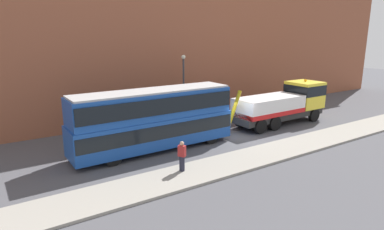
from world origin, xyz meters
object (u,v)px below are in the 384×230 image
at_px(pedestrian_onlooker, 182,156).
at_px(recovery_tow_truck, 283,103).
at_px(double_decker_bus, 154,117).
at_px(street_lamp, 184,82).

bearing_deg(pedestrian_onlooker, recovery_tow_truck, -13.27).
bearing_deg(double_decker_bus, pedestrian_onlooker, -97.00).
bearing_deg(double_decker_bus, street_lamp, 43.07).
distance_m(double_decker_bus, pedestrian_onlooker, 4.46).
bearing_deg(double_decker_bus, recovery_tow_truck, -0.64).
distance_m(pedestrian_onlooker, street_lamp, 11.60).
xyz_separation_m(pedestrian_onlooker, street_lamp, (6.04, 9.58, 2.49)).
xyz_separation_m(recovery_tow_truck, pedestrian_onlooker, (-12.80, -4.26, -0.77)).
relative_size(double_decker_bus, pedestrian_onlooker, 6.48).
bearing_deg(street_lamp, double_decker_bus, -136.27).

